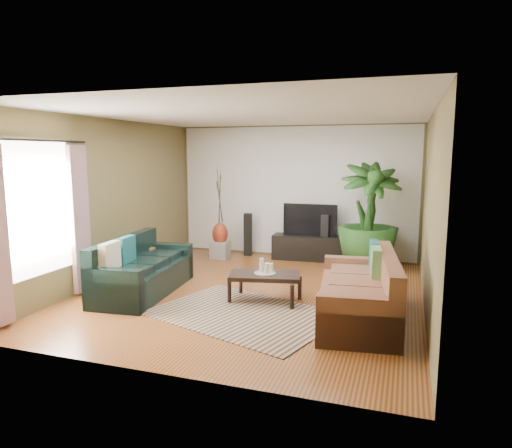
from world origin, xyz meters
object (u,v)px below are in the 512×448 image
at_px(potted_plant, 368,217).
at_px(side_table, 150,259).
at_px(vase, 220,234).
at_px(sofa_left, 144,266).
at_px(sofa_right, 358,287).
at_px(tv_stand, 310,248).
at_px(speaker_right, 326,238).
at_px(coffee_table, 265,287).
at_px(speaker_left, 248,234).
at_px(pedestal, 220,250).
at_px(television, 310,220).

height_order(potted_plant, side_table, potted_plant).
bearing_deg(vase, sofa_left, -94.61).
height_order(sofa_right, potted_plant, potted_plant).
bearing_deg(potted_plant, tv_stand, 158.79).
height_order(speaker_right, side_table, speaker_right).
height_order(sofa_left, coffee_table, sofa_left).
bearing_deg(speaker_right, coffee_table, -83.16).
bearing_deg(speaker_left, potted_plant, -21.36).
xyz_separation_m(sofa_right, tv_stand, (-1.27, 3.11, -0.18)).
height_order(sofa_left, sofa_right, same).
xyz_separation_m(speaker_left, side_table, (-1.13, -2.02, -0.17)).
bearing_deg(vase, speaker_left, 45.26).
height_order(speaker_left, potted_plant, potted_plant).
bearing_deg(side_table, potted_plant, 23.36).
xyz_separation_m(sofa_right, pedestal, (-3.04, 2.65, -0.25)).
bearing_deg(potted_plant, pedestal, 179.91).
relative_size(tv_stand, speaker_left, 1.67).
height_order(sofa_right, speaker_right, speaker_right).
height_order(vase, side_table, vase).
bearing_deg(side_table, speaker_right, 35.96).
height_order(television, potted_plant, potted_plant).
distance_m(speaker_right, side_table, 3.45).
bearing_deg(speaker_right, vase, -152.76).
distance_m(coffee_table, potted_plant, 2.77).
xyz_separation_m(television, potted_plant, (1.17, -0.46, 0.17)).
bearing_deg(sofa_right, coffee_table, -109.73).
distance_m(television, speaker_right, 0.48).
bearing_deg(pedestal, vase, 0.00).
height_order(speaker_left, side_table, speaker_left).
xyz_separation_m(speaker_left, pedestal, (-0.45, -0.45, -0.27)).
bearing_deg(vase, television, 14.30).
xyz_separation_m(tv_stand, vase, (-1.77, -0.45, 0.26)).
bearing_deg(coffee_table, sofa_right, -24.89).
height_order(tv_stand, television, television).
distance_m(tv_stand, pedestal, 1.83).
relative_size(television, speaker_left, 1.22).
height_order(coffee_table, potted_plant, potted_plant).
bearing_deg(television, sofa_left, -123.45).
xyz_separation_m(television, side_table, (-2.45, -2.02, -0.54)).
bearing_deg(vase, pedestal, 0.00).
bearing_deg(television, sofa_right, -67.69).
bearing_deg(pedestal, side_table, -113.56).
distance_m(speaker_left, speaker_right, 1.66).
height_order(sofa_left, pedestal, sofa_left).
bearing_deg(coffee_table, sofa_left, 173.27).
distance_m(television, potted_plant, 1.27).
xyz_separation_m(speaker_left, vase, (-0.45, -0.45, 0.07)).
relative_size(sofa_left, television, 1.82).
bearing_deg(television, coffee_table, -91.54).
height_order(sofa_right, side_table, sofa_right).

